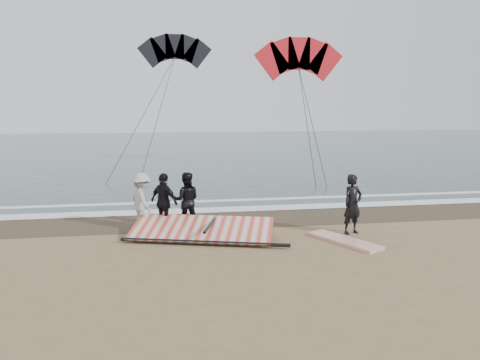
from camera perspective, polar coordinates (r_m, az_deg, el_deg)
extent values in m
plane|color=#8C704C|center=(12.23, 5.40, -9.53)|extent=(120.00, 120.00, 0.00)
cube|color=#233838|center=(44.47, -5.57, 3.94)|extent=(120.00, 54.00, 0.02)
cube|color=#4C3D2B|center=(16.45, 1.38, -4.63)|extent=(120.00, 2.80, 0.01)
cube|color=white|center=(17.78, 0.53, -3.52)|extent=(120.00, 0.90, 0.01)
cube|color=white|center=(19.42, -0.35, -2.45)|extent=(120.00, 0.45, 0.01)
imported|color=black|center=(14.69, 13.56, -2.88)|extent=(0.78, 0.64, 1.84)
cube|color=silver|center=(13.89, 12.59, -7.23)|extent=(1.64, 2.37, 0.09)
cube|color=white|center=(14.74, -0.72, -6.06)|extent=(0.66, 2.39, 0.10)
imported|color=black|center=(15.06, -6.57, -2.46)|extent=(0.93, 0.75, 1.81)
imported|color=black|center=(14.85, -9.23, -2.65)|extent=(1.07, 1.07, 1.82)
imported|color=#B2B1AD|center=(15.16, -11.89, -2.52)|extent=(1.11, 1.34, 1.81)
cube|color=black|center=(14.55, -5.71, -6.28)|extent=(2.93, 1.48, 0.11)
cube|color=red|center=(13.92, -4.73, -5.92)|extent=(4.46, 2.74, 0.44)
cylinder|color=black|center=(13.23, -4.43, -7.58)|extent=(4.66, 1.50, 0.11)
cylinder|color=black|center=(13.91, -3.50, -5.28)|extent=(0.69, 2.02, 0.09)
cylinder|color=#262626|center=(26.48, 8.06, 7.43)|extent=(0.04, 0.04, 10.45)
cylinder|color=#262626|center=(26.42, 8.62, 7.42)|extent=(0.04, 0.04, 10.61)
cylinder|color=#262626|center=(31.90, -11.02, 9.02)|extent=(0.04, 0.04, 18.71)
cylinder|color=#262626|center=(31.36, -9.55, 9.07)|extent=(0.04, 0.04, 19.37)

